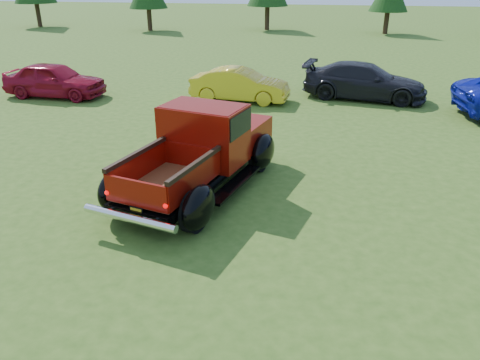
{
  "coord_description": "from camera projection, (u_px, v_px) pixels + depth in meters",
  "views": [
    {
      "loc": [
        1.31,
        -7.68,
        4.48
      ],
      "look_at": [
        -0.01,
        0.2,
        0.85
      ],
      "focal_mm": 35.0,
      "sensor_mm": 36.0,
      "label": 1
    }
  ],
  "objects": [
    {
      "name": "pickup_truck",
      "position": [
        205.0,
        147.0,
        10.34
      ],
      "size": [
        3.31,
        5.2,
        1.82
      ],
      "rotation": [
        0.0,
        0.0,
        -0.26
      ],
      "color": "black",
      "rests_on": "ground"
    },
    {
      "name": "show_car_yellow",
      "position": [
        240.0,
        85.0,
        17.08
      ],
      "size": [
        3.68,
        1.58,
        1.18
      ],
      "primitive_type": "imported",
      "rotation": [
        0.0,
        0.0,
        1.48
      ],
      "color": "gold",
      "rests_on": "ground"
    },
    {
      "name": "show_car_red",
      "position": [
        54.0,
        80.0,
        17.61
      ],
      "size": [
        3.86,
        1.73,
        1.29
      ],
      "primitive_type": "imported",
      "rotation": [
        0.0,
        0.0,
        1.52
      ],
      "color": "maroon",
      "rests_on": "ground"
    },
    {
      "name": "show_car_grey",
      "position": [
        365.0,
        81.0,
        17.37
      ],
      "size": [
        4.75,
        2.62,
        1.3
      ],
      "primitive_type": "imported",
      "rotation": [
        0.0,
        0.0,
        1.39
      ],
      "color": "black",
      "rests_on": "ground"
    },
    {
      "name": "ground",
      "position": [
        239.0,
        225.0,
        8.94
      ],
      "size": [
        120.0,
        120.0,
        0.0
      ],
      "primitive_type": "plane",
      "color": "#325017",
      "rests_on": "ground"
    }
  ]
}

